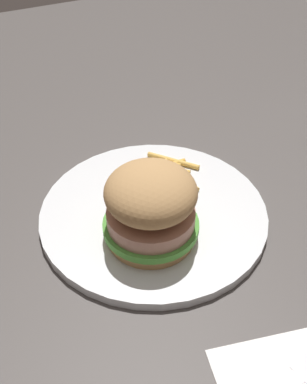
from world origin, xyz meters
name	(u,v)px	position (x,y,z in m)	size (l,w,h in m)	color
ground_plane	(157,210)	(0.00, 0.00, 0.00)	(1.60, 1.60, 0.00)	#47423F
plate	(153,213)	(0.01, 0.01, 0.01)	(0.29, 0.29, 0.01)	silver
sandwich	(151,206)	(0.03, 0.05, 0.06)	(0.11, 0.11, 0.10)	tan
fries_pile	(167,171)	(-0.04, -0.05, 0.02)	(0.10, 0.10, 0.01)	#E5B251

